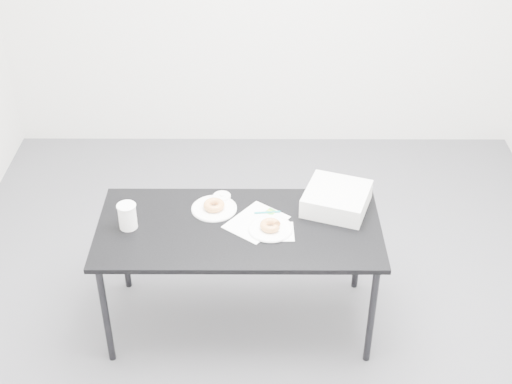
{
  "coord_description": "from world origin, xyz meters",
  "views": [
    {
      "loc": [
        -0.04,
        -3.12,
        3.0
      ],
      "look_at": [
        -0.06,
        0.02,
        0.83
      ],
      "focal_mm": 50.0,
      "sensor_mm": 36.0,
      "label": 1
    }
  ],
  "objects_px": {
    "scorecard": "(256,222)",
    "coffee_cup": "(127,216)",
    "donut_near": "(270,225)",
    "table": "(239,234)",
    "plate_near": "(270,229)",
    "plate_far": "(214,208)",
    "pen": "(267,212)",
    "donut_far": "(214,205)",
    "bakery_box": "(337,199)"
  },
  "relations": [
    {
      "from": "scorecard",
      "to": "coffee_cup",
      "type": "height_order",
      "value": "coffee_cup"
    },
    {
      "from": "table",
      "to": "plate_far",
      "type": "relative_size",
      "value": 6.07
    },
    {
      "from": "plate_far",
      "to": "donut_far",
      "type": "relative_size",
      "value": 2.13
    },
    {
      "from": "pen",
      "to": "donut_near",
      "type": "bearing_deg",
      "value": -88.99
    },
    {
      "from": "donut_near",
      "to": "plate_near",
      "type": "bearing_deg",
      "value": 0.0
    },
    {
      "from": "coffee_cup",
      "to": "donut_near",
      "type": "bearing_deg",
      "value": -1.5
    },
    {
      "from": "donut_near",
      "to": "bakery_box",
      "type": "relative_size",
      "value": 0.34
    },
    {
      "from": "pen",
      "to": "donut_near",
      "type": "height_order",
      "value": "donut_near"
    },
    {
      "from": "pen",
      "to": "donut_far",
      "type": "bearing_deg",
      "value": 167.45
    },
    {
      "from": "plate_near",
      "to": "coffee_cup",
      "type": "relative_size",
      "value": 1.66
    },
    {
      "from": "scorecard",
      "to": "donut_near",
      "type": "xyz_separation_m",
      "value": [
        0.08,
        -0.07,
        0.03
      ]
    },
    {
      "from": "scorecard",
      "to": "pen",
      "type": "bearing_deg",
      "value": 91.26
    },
    {
      "from": "pen",
      "to": "donut_near",
      "type": "distance_m",
      "value": 0.15
    },
    {
      "from": "scorecard",
      "to": "plate_far",
      "type": "relative_size",
      "value": 1.22
    },
    {
      "from": "pen",
      "to": "bakery_box",
      "type": "bearing_deg",
      "value": 4.2
    },
    {
      "from": "plate_near",
      "to": "plate_far",
      "type": "relative_size",
      "value": 0.96
    },
    {
      "from": "plate_far",
      "to": "bakery_box",
      "type": "height_order",
      "value": "bakery_box"
    },
    {
      "from": "donut_near",
      "to": "coffee_cup",
      "type": "distance_m",
      "value": 0.76
    },
    {
      "from": "scorecard",
      "to": "bakery_box",
      "type": "height_order",
      "value": "bakery_box"
    },
    {
      "from": "bakery_box",
      "to": "donut_near",
      "type": "bearing_deg",
      "value": -131.31
    },
    {
      "from": "scorecard",
      "to": "pen",
      "type": "xyz_separation_m",
      "value": [
        0.06,
        0.08,
        0.01
      ]
    },
    {
      "from": "donut_far",
      "to": "plate_near",
      "type": "bearing_deg",
      "value": -30.95
    },
    {
      "from": "scorecard",
      "to": "coffee_cup",
      "type": "xyz_separation_m",
      "value": [
        -0.68,
        -0.05,
        0.07
      ]
    },
    {
      "from": "plate_far",
      "to": "coffee_cup",
      "type": "bearing_deg",
      "value": -159.73
    },
    {
      "from": "table",
      "to": "donut_near",
      "type": "distance_m",
      "value": 0.19
    },
    {
      "from": "pen",
      "to": "scorecard",
      "type": "bearing_deg",
      "value": -131.74
    },
    {
      "from": "table",
      "to": "scorecard",
      "type": "relative_size",
      "value": 4.97
    },
    {
      "from": "pen",
      "to": "plate_far",
      "type": "height_order",
      "value": "pen"
    },
    {
      "from": "table",
      "to": "pen",
      "type": "height_order",
      "value": "pen"
    },
    {
      "from": "pen",
      "to": "donut_far",
      "type": "xyz_separation_m",
      "value": [
        -0.29,
        0.04,
        0.02
      ]
    },
    {
      "from": "donut_far",
      "to": "coffee_cup",
      "type": "relative_size",
      "value": 0.82
    },
    {
      "from": "donut_far",
      "to": "bakery_box",
      "type": "bearing_deg",
      "value": 1.91
    },
    {
      "from": "plate_near",
      "to": "coffee_cup",
      "type": "distance_m",
      "value": 0.76
    },
    {
      "from": "coffee_cup",
      "to": "scorecard",
      "type": "bearing_deg",
      "value": 3.85
    },
    {
      "from": "donut_near",
      "to": "donut_far",
      "type": "bearing_deg",
      "value": 149.05
    },
    {
      "from": "donut_far",
      "to": "bakery_box",
      "type": "height_order",
      "value": "bakery_box"
    },
    {
      "from": "table",
      "to": "bakery_box",
      "type": "bearing_deg",
      "value": 18.48
    },
    {
      "from": "plate_near",
      "to": "bakery_box",
      "type": "distance_m",
      "value": 0.42
    },
    {
      "from": "table",
      "to": "plate_near",
      "type": "relative_size",
      "value": 6.36
    },
    {
      "from": "donut_near",
      "to": "table",
      "type": "bearing_deg",
      "value": 170.58
    },
    {
      "from": "bakery_box",
      "to": "plate_far",
      "type": "bearing_deg",
      "value": -158.89
    },
    {
      "from": "plate_far",
      "to": "bakery_box",
      "type": "xyz_separation_m",
      "value": [
        0.67,
        0.02,
        0.05
      ]
    },
    {
      "from": "scorecard",
      "to": "plate_far",
      "type": "height_order",
      "value": "plate_far"
    },
    {
      "from": "plate_far",
      "to": "donut_far",
      "type": "distance_m",
      "value": 0.02
    },
    {
      "from": "plate_near",
      "to": "donut_far",
      "type": "xyz_separation_m",
      "value": [
        -0.31,
        0.18,
        0.02
      ]
    },
    {
      "from": "scorecard",
      "to": "bakery_box",
      "type": "distance_m",
      "value": 0.47
    },
    {
      "from": "donut_far",
      "to": "plate_far",
      "type": "bearing_deg",
      "value": 90.0
    },
    {
      "from": "plate_far",
      "to": "donut_near",
      "type": "bearing_deg",
      "value": -30.95
    },
    {
      "from": "table",
      "to": "plate_near",
      "type": "height_order",
      "value": "plate_near"
    },
    {
      "from": "scorecard",
      "to": "plate_near",
      "type": "height_order",
      "value": "plate_near"
    }
  ]
}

